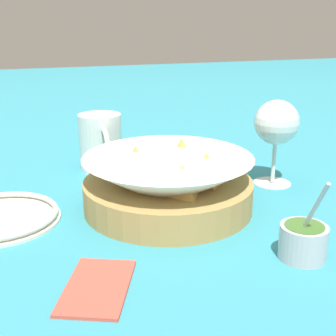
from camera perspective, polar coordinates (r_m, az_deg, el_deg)
ground_plane at (r=0.71m, az=-1.12°, el=-5.52°), size 4.00×4.00×0.00m
food_basket at (r=0.71m, az=0.08°, el=-2.06°), size 0.26×0.26×0.10m
sauce_cup at (r=0.60m, az=16.16°, el=-8.43°), size 0.07×0.06×0.11m
wine_glass at (r=0.81m, az=13.09°, el=5.11°), size 0.08×0.08×0.15m
beer_mug at (r=0.89m, az=-8.19°, el=2.85°), size 0.12×0.08×0.11m
side_plate at (r=0.72m, az=-19.84°, el=-5.61°), size 0.17×0.17×0.01m
napkin at (r=0.53m, az=-8.62°, el=-13.94°), size 0.13×0.11×0.01m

